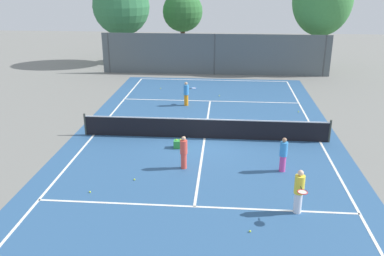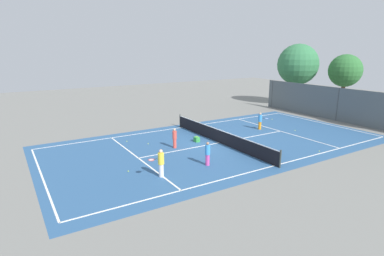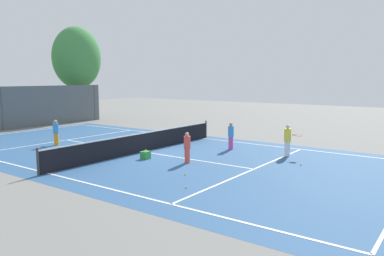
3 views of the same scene
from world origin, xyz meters
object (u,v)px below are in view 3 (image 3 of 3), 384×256
Objects in this scene: player_0 at (56,132)px; player_3 at (187,147)px; player_2 at (231,136)px; tennis_ball_3 at (146,132)px; tennis_ball_1 at (185,174)px; tennis_ball_2 at (186,187)px; ball_crate at (145,155)px; player_1 at (288,140)px; tennis_ball_5 at (301,165)px; tennis_ball_0 at (63,137)px.

player_0 reaches higher than player_3.
player_2 is 21.85× the size of tennis_ball_3.
tennis_ball_2 is (-1.41, -1.10, 0.00)m from tennis_ball_1.
player_3 is (-3.98, -0.06, -0.02)m from player_2.
player_2 is 4.94m from ball_crate.
tennis_ball_5 is at bearing -141.72° from player_1.
player_3 is at bearing 119.81° from tennis_ball_5.
ball_crate is at bearing 155.07° from player_2.
player_3 is 21.19× the size of tennis_ball_2.
tennis_ball_3 is at bearing 42.65° from ball_crate.
tennis_ball_1 is 5.30m from tennis_ball_5.
tennis_ball_0 is (-2.76, 10.92, -0.71)m from player_2.
player_0 reaches higher than ball_crate.
player_3 is 2.28m from tennis_ball_1.
ball_crate is 8.60m from tennis_ball_3.
player_1 is 11.19m from tennis_ball_3.
player_3 is at bearing 143.15° from player_1.
player_3 is 4.02m from tennis_ball_2.
player_3 reaches higher than tennis_ball_1.
tennis_ball_5 is (-1.49, -4.41, -0.71)m from player_2.
tennis_ball_1 is 11.96m from tennis_ball_3.
player_3 reaches higher than tennis_ball_5.
player_0 is 10.09m from tennis_ball_1.
player_2 is 5.96m from tennis_ball_1.
ball_crate is at bearing 58.54° from tennis_ball_2.
tennis_ball_0 is at bearing 76.15° from tennis_ball_1.
tennis_ball_5 is (-3.37, -12.30, 0.00)m from tennis_ball_3.
player_2 is 1.03× the size of player_3.
ball_crate is at bearing 102.36° from player_3.
tennis_ball_1 is at bearing -145.38° from player_3.
ball_crate is at bearing 131.32° from player_1.
ball_crate is (-4.45, 2.07, -0.56)m from player_2.
tennis_ball_0 is 1.00× the size of tennis_ball_3.
player_3 is at bearing -77.64° from ball_crate.
tennis_ball_0 is (1.96, 2.20, -0.72)m from player_0.
player_3 is 2.24m from ball_crate.
player_3 reaches higher than tennis_ball_3.
player_1 is 7.38m from tennis_ball_2.
ball_crate reaches higher than tennis_ball_5.
ball_crate is at bearing -137.35° from tennis_ball_3.
ball_crate is 6.45× the size of tennis_ball_1.
tennis_ball_3 is at bearing 74.69° from tennis_ball_5.
tennis_ball_1 is at bearing 162.66° from player_1.
player_0 is 1.01× the size of player_2.
player_0 reaches higher than tennis_ball_5.
ball_crate is (0.27, -6.65, -0.57)m from player_0.
tennis_ball_5 is at bearing -60.19° from player_3.
tennis_ball_3 is at bearing 50.21° from tennis_ball_1.
player_0 is at bearing 118.43° from player_2.
tennis_ball_0 and tennis_ball_2 have the same top height.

